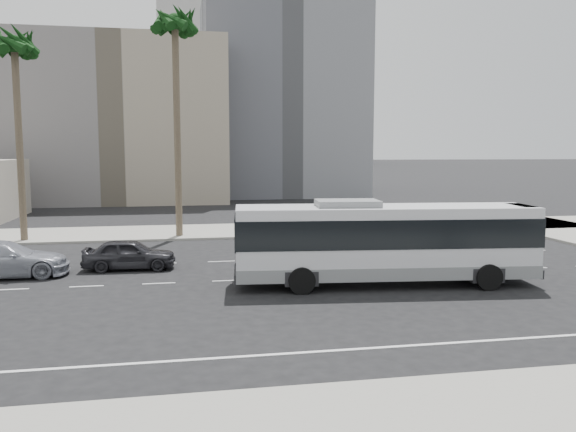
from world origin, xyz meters
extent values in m
plane|color=black|center=(0.00, 0.00, 0.00)|extent=(700.00, 700.00, 0.00)
cube|color=gray|center=(0.00, 15.50, 0.07)|extent=(120.00, 7.00, 0.15)
cube|color=gray|center=(-12.00, 45.00, 9.00)|extent=(24.00, 18.00, 18.00)
cube|color=slate|center=(8.00, 52.00, 13.00)|extent=(20.00, 20.00, 26.00)
cube|color=silver|center=(-2.00, 250.00, 22.00)|extent=(42.00, 42.00, 44.00)
cube|color=silver|center=(-2.00, 250.00, 60.00)|extent=(26.00, 26.00, 32.00)
cube|color=#565B66|center=(45.00, 230.00, 35.00)|extent=(26.00, 26.00, 70.00)
cube|color=#565B66|center=(70.00, 260.00, 30.00)|extent=(22.00, 22.00, 60.00)
cube|color=silver|center=(3.59, -1.84, 1.97)|extent=(12.92, 4.04, 2.85)
cube|color=black|center=(3.59, -1.84, 2.35)|extent=(12.98, 4.10, 1.20)
cube|color=gray|center=(3.59, -1.84, 0.71)|extent=(12.94, 4.08, 0.55)
cube|color=gray|center=(1.95, -1.84, 3.50)|extent=(2.79, 2.00, 0.33)
cube|color=#262628|center=(9.61, -1.84, 3.23)|extent=(0.85, 2.03, 0.33)
cylinder|color=black|center=(7.64, -3.25, 0.55)|extent=(1.10, 0.33, 1.10)
cylinder|color=black|center=(7.64, -0.44, 0.55)|extent=(1.10, 0.33, 1.10)
cylinder|color=black|center=(-0.13, -3.25, 0.55)|extent=(1.10, 0.33, 1.10)
cylinder|color=black|center=(-0.13, -0.44, 0.55)|extent=(1.10, 0.33, 1.10)
imported|color=#28272C|center=(-7.52, 3.39, 0.75)|extent=(1.99, 4.48, 1.50)
imported|color=#8F929E|center=(-13.02, 2.60, 0.83)|extent=(2.70, 5.86, 1.66)
cylinder|color=brown|center=(-5.19, 13.38, 6.87)|extent=(0.38, 0.38, 13.74)
cylinder|color=brown|center=(-14.84, 13.20, 6.01)|extent=(0.38, 0.38, 12.01)
camera|label=1|loc=(-4.85, -24.85, 5.72)|focal=35.55mm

